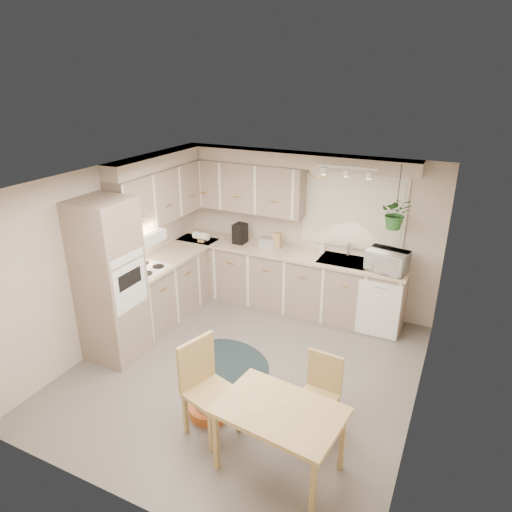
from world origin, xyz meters
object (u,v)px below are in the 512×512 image
(braided_rug, at_px, (230,361))
(microwave, at_px, (387,259))
(chair_left, at_px, (212,391))
(pet_bed, at_px, (210,409))
(chair_back, at_px, (317,398))
(dining_table, at_px, (279,439))

(braided_rug, height_order, microwave, microwave)
(chair_left, distance_m, pet_bed, 0.53)
(chair_back, height_order, microwave, microwave)
(microwave, bearing_deg, dining_table, -86.33)
(dining_table, relative_size, chair_back, 1.31)
(braided_rug, relative_size, microwave, 2.21)
(pet_bed, xyz_separation_m, microwave, (1.30, 2.54, 1.06))
(pet_bed, height_order, microwave, microwave)
(dining_table, height_order, microwave, microwave)
(chair_back, bearing_deg, microwave, -89.94)
(dining_table, relative_size, braided_rug, 0.94)
(braided_rug, xyz_separation_m, microwave, (1.58, 1.61, 1.11))
(dining_table, relative_size, microwave, 2.08)
(braided_rug, height_order, pet_bed, pet_bed)
(dining_table, distance_m, braided_rug, 1.82)
(dining_table, bearing_deg, chair_left, 169.67)
(dining_table, xyz_separation_m, microwave, (0.34, 2.90, 0.77))
(chair_back, bearing_deg, dining_table, 80.80)
(dining_table, height_order, pet_bed, dining_table)
(pet_bed, bearing_deg, chair_left, -53.06)
(chair_left, distance_m, microwave, 3.04)
(braided_rug, bearing_deg, pet_bed, -73.64)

